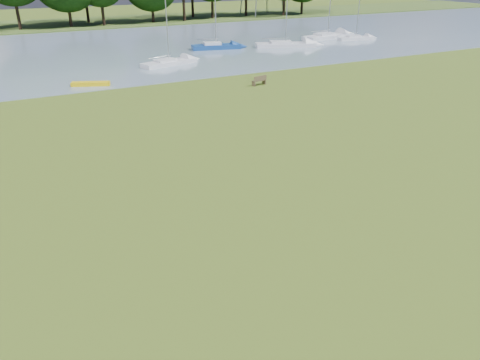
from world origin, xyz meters
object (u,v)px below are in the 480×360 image
sailboat_0 (327,35)px  sailboat_8 (285,43)px  sailboat_7 (356,37)px  kayak (91,84)px  sailboat_2 (216,45)px  riverbank_bench (259,80)px  sailboat_3 (169,61)px

sailboat_0 → sailboat_8: size_ratio=1.15×
sailboat_7 → sailboat_8: (-11.95, -0.49, 0.03)m
kayak → sailboat_7: bearing=37.2°
sailboat_2 → riverbank_bench: bearing=-90.8°
sailboat_0 → sailboat_7: (2.69, -2.85, -0.08)m
sailboat_0 → sailboat_2: sailboat_0 is taller
riverbank_bench → sailboat_0: (22.38, 19.67, 0.11)m
sailboat_0 → sailboat_7: size_ratio=1.32×
sailboat_3 → sailboat_8: sailboat_8 is taller
sailboat_0 → sailboat_7: sailboat_0 is taller
sailboat_0 → sailboat_2: (-17.77, -0.81, 0.03)m
riverbank_bench → kayak: (-13.10, 6.53, -0.21)m
kayak → sailboat_3: size_ratio=0.42×
kayak → sailboat_8: bearing=42.6°
kayak → sailboat_8: sailboat_8 is taller
sailboat_2 → sailboat_3: 10.94m
sailboat_8 → sailboat_3: bearing=-144.9°
sailboat_0 → sailboat_7: bearing=-55.9°
riverbank_bench → sailboat_2: sailboat_2 is taller
sailboat_3 → sailboat_7: 29.42m
kayak → sailboat_7: 39.53m
sailboat_2 → sailboat_3: sailboat_2 is taller
sailboat_7 → kayak: bearing=-154.9°
riverbank_bench → sailboat_8: bearing=41.8°
riverbank_bench → sailboat_3: 12.71m
sailboat_0 → sailboat_8: sailboat_0 is taller
sailboat_7 → sailboat_0: bearing=143.3°
riverbank_bench → sailboat_3: sailboat_3 is taller
riverbank_bench → sailboat_8: sailboat_8 is taller
sailboat_3 → kayak: bearing=-164.6°
sailboat_3 → sailboat_8: bearing=-1.9°
kayak → sailboat_8: (26.23, 9.80, 0.28)m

